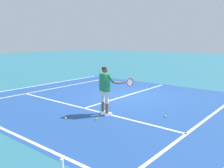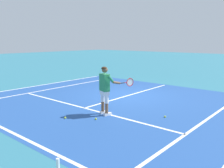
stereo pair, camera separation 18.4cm
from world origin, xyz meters
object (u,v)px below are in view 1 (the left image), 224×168
object	(u,v)px
tennis_ball_by_baseline	(165,116)
water_bottle	(62,165)
tennis_ball_near_feet	(65,118)
tennis_ball_mid_court	(96,119)
tennis_player	(106,87)

from	to	relation	value
tennis_ball_by_baseline	water_bottle	size ratio (longest dim) A/B	0.24
tennis_ball_near_feet	tennis_ball_mid_court	xyz separation A→B (m)	(0.87, 0.59, 0.00)
tennis_ball_by_baseline	tennis_ball_mid_court	size ratio (longest dim) A/B	1.00
tennis_player	water_bottle	xyz separation A→B (m)	(1.80, -3.43, -0.85)
tennis_player	water_bottle	size ratio (longest dim) A/B	6.16
tennis_player	tennis_ball_by_baseline	size ratio (longest dim) A/B	25.95
tennis_ball_mid_court	water_bottle	size ratio (longest dim) A/B	0.24
tennis_ball_near_feet	tennis_ball_mid_court	bearing A→B (deg)	34.14
tennis_player	water_bottle	bearing A→B (deg)	-62.35
tennis_ball_near_feet	tennis_ball_by_baseline	world-z (taller)	same
tennis_ball_near_feet	water_bottle	size ratio (longest dim) A/B	0.24
tennis_ball_near_feet	tennis_ball_by_baseline	xyz separation A→B (m)	(2.50, 2.29, 0.00)
tennis_player	tennis_ball_by_baseline	world-z (taller)	tennis_player
tennis_ball_near_feet	tennis_ball_mid_court	distance (m)	1.05
tennis_ball_by_baseline	tennis_ball_near_feet	bearing A→B (deg)	-137.50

